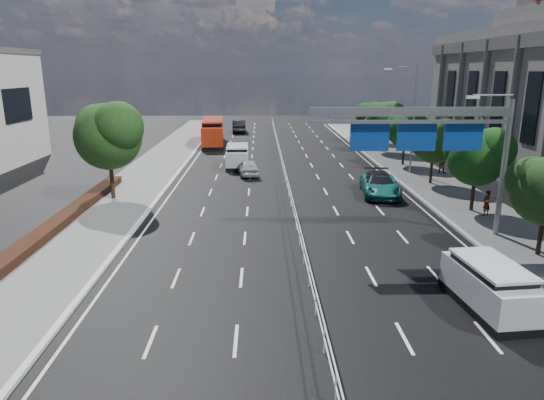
{
  "coord_description": "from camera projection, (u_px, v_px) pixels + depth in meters",
  "views": [
    {
      "loc": [
        -1.96,
        -14.22,
        8.65
      ],
      "look_at": [
        -1.39,
        8.84,
        2.4
      ],
      "focal_mm": 32.0,
      "sensor_mm": 36.0,
      "label": 1
    }
  ],
  "objects": [
    {
      "name": "white_minivan",
      "position": [
        237.0,
        156.0,
        44.0
      ],
      "size": [
        2.07,
        4.63,
        1.99
      ],
      "rotation": [
        0.0,
        0.0,
        0.02
      ],
      "color": "black",
      "rests_on": "ground"
    },
    {
      "name": "kerb_near",
      "position": [
        46.0,
        341.0,
        15.8
      ],
      "size": [
        0.25,
        140.0,
        0.15
      ],
      "primitive_type": "cube",
      "color": "silver",
      "rests_on": "ground"
    },
    {
      "name": "parked_car_teal",
      "position": [
        380.0,
        185.0,
        34.16
      ],
      "size": [
        3.04,
        5.57,
        1.48
      ],
      "primitive_type": "imported",
      "rotation": [
        0.0,
        0.0,
        -0.11
      ],
      "color": "#176B64",
      "rests_on": "ground"
    },
    {
      "name": "far_tree_g",
      "position": [
        385.0,
        117.0,
        50.99
      ],
      "size": [
        3.96,
        3.69,
        5.45
      ],
      "color": "black",
      "rests_on": "ground"
    },
    {
      "name": "overhead_gantry",
      "position": [
        432.0,
        131.0,
        24.42
      ],
      "size": [
        10.24,
        0.38,
        7.45
      ],
      "color": "gray",
      "rests_on": "ground"
    },
    {
      "name": "parked_car_dark",
      "position": [
        380.0,
        184.0,
        34.32
      ],
      "size": [
        2.72,
        5.47,
        1.53
      ],
      "primitive_type": "imported",
      "rotation": [
        0.0,
        0.0,
        -0.11
      ],
      "color": "black",
      "rests_on": "ground"
    },
    {
      "name": "pedestrian_a",
      "position": [
        487.0,
        203.0,
        28.97
      ],
      "size": [
        0.66,
        0.57,
        1.54
      ],
      "primitive_type": "imported",
      "rotation": [
        0.0,
        0.0,
        3.57
      ],
      "color": "gray",
      "rests_on": "sidewalk_far"
    },
    {
      "name": "far_tree_d",
      "position": [
        478.0,
        154.0,
        29.3
      ],
      "size": [
        3.85,
        3.59,
        5.34
      ],
      "color": "black",
      "rests_on": "ground"
    },
    {
      "name": "silver_minivan",
      "position": [
        490.0,
        286.0,
        17.88
      ],
      "size": [
        2.26,
        4.51,
        1.81
      ],
      "rotation": [
        0.0,
        0.0,
        0.1
      ],
      "color": "black",
      "rests_on": "ground"
    },
    {
      "name": "far_tree_h",
      "position": [
        369.0,
        114.0,
        58.32
      ],
      "size": [
        3.41,
        3.18,
        4.91
      ],
      "color": "black",
      "rests_on": "ground"
    },
    {
      "name": "streetlight_far",
      "position": [
        411.0,
        112.0,
        40.0
      ],
      "size": [
        2.78,
        2.4,
        9.0
      ],
      "color": "gray",
      "rests_on": "ground"
    },
    {
      "name": "near_tree_back",
      "position": [
        109.0,
        132.0,
        31.88
      ],
      "size": [
        4.84,
        4.51,
        6.69
      ],
      "color": "black",
      "rests_on": "ground"
    },
    {
      "name": "near_car_silver",
      "position": [
        248.0,
        167.0,
        40.72
      ],
      "size": [
        2.03,
        4.06,
        1.33
      ],
      "primitive_type": "imported",
      "rotation": [
        0.0,
        0.0,
        3.26
      ],
      "color": "#A0A2A7",
      "rests_on": "ground"
    },
    {
      "name": "pedestrian_b",
      "position": [
        442.0,
        163.0,
        40.91
      ],
      "size": [
        1.06,
        1.04,
        1.72
      ],
      "primitive_type": "imported",
      "rotation": [
        0.0,
        0.0,
        2.43
      ],
      "color": "gray",
      "rests_on": "sidewalk_far"
    },
    {
      "name": "red_bus",
      "position": [
        213.0,
        131.0,
        56.92
      ],
      "size": [
        3.12,
        10.25,
        3.02
      ],
      "rotation": [
        0.0,
        0.0,
        0.07
      ],
      "color": "black",
      "rests_on": "ground"
    },
    {
      "name": "near_car_dark",
      "position": [
        239.0,
        126.0,
        68.29
      ],
      "size": [
        2.04,
        5.26,
        1.71
      ],
      "primitive_type": "imported",
      "rotation": [
        0.0,
        0.0,
        3.19
      ],
      "color": "black",
      "rests_on": "ground"
    },
    {
      "name": "far_tree_f",
      "position": [
        406.0,
        128.0,
        43.83
      ],
      "size": [
        3.52,
        3.28,
        5.02
      ],
      "color": "black",
      "rests_on": "ground"
    },
    {
      "name": "median_fence",
      "position": [
        286.0,
        177.0,
        37.6
      ],
      "size": [
        0.05,
        85.0,
        1.02
      ],
      "color": "silver",
      "rests_on": "ground"
    },
    {
      "name": "ground",
      "position": [
        320.0,
        339.0,
        16.03
      ],
      "size": [
        160.0,
        160.0,
        0.0
      ],
      "primitive_type": "plane",
      "color": "black",
      "rests_on": "ground"
    },
    {
      "name": "far_tree_e",
      "position": [
        435.0,
        139.0,
        36.57
      ],
      "size": [
        3.63,
        3.38,
        5.13
      ],
      "color": "black",
      "rests_on": "ground"
    }
  ]
}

